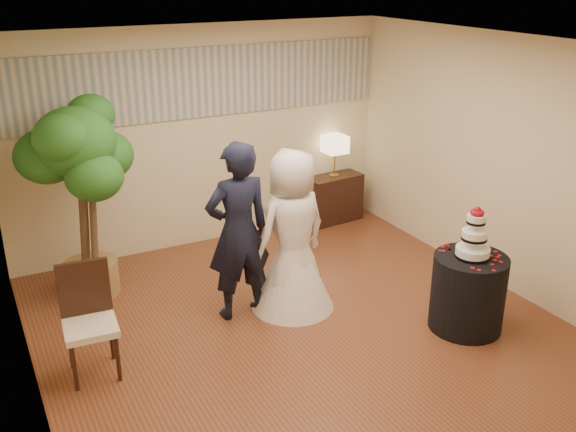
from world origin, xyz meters
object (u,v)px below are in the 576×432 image
bride (293,231)px  cake_table (468,293)px  wedding_cake (475,232)px  console (334,198)px  ficus_tree (82,200)px  groom (238,232)px  side_chair (90,324)px  table_lamp (335,156)px

bride → cake_table: size_ratio=2.24×
cake_table → wedding_cake: bearing=0.0°
console → ficus_tree: (-3.54, -0.61, 0.78)m
groom → cake_table: 2.38m
cake_table → side_chair: bearing=165.1°
bride → console: size_ratio=2.16×
wedding_cake → table_lamp: size_ratio=0.91×
groom → cake_table: (1.91, -1.31, -0.55)m
wedding_cake → groom: bearing=145.6°
bride → cake_table: 1.87m
wedding_cake → ficus_tree: 4.06m
ficus_tree → table_lamp: bearing=9.8°
cake_table → side_chair: (-3.51, 0.94, 0.13)m
wedding_cake → table_lamp: bearing=83.7°
cake_table → ficus_tree: size_ratio=0.35×
wedding_cake → side_chair: (-3.51, 0.94, -0.53)m
ficus_tree → side_chair: size_ratio=2.16×
table_lamp → ficus_tree: size_ratio=0.26×
groom → ficus_tree: ficus_tree is taller
console → side_chair: size_ratio=0.78×
ficus_tree → cake_table: bearing=-38.0°
wedding_cake → console: bearing=83.7°
groom → table_lamp: (2.25, 1.80, 0.02)m
bride → wedding_cake: bride is taller
groom → table_lamp: size_ratio=3.24×
groom → wedding_cake: (1.91, -1.31, 0.11)m
groom → wedding_cake: 2.32m
console → groom: bearing=-147.0°
bride → cake_table: (1.35, -1.20, -0.48)m
table_lamp → ficus_tree: ficus_tree is taller
cake_table → table_lamp: 3.18m
console → side_chair: 4.42m
wedding_cake → side_chair: size_ratio=0.51×
groom → cake_table: groom is taller
groom → ficus_tree: size_ratio=0.84×
wedding_cake → ficus_tree: (-3.20, 2.50, 0.07)m
bride → groom: bearing=-21.9°
wedding_cake → ficus_tree: size_ratio=0.24×
wedding_cake → table_lamp: (0.34, 3.11, -0.08)m
groom → bride: 0.58m
wedding_cake → bride: bearing=138.3°
cake_table → groom: bearing=145.6°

